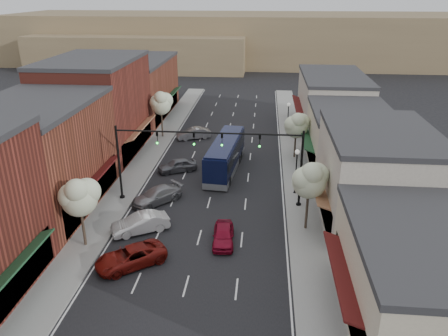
% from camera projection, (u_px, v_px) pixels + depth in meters
% --- Properties ---
extents(ground, '(160.00, 160.00, 0.00)m').
position_uv_depth(ground, '(195.00, 252.00, 32.02)').
color(ground, black).
rests_on(ground, ground).
extents(sidewalk_left, '(2.80, 73.00, 0.15)m').
position_uv_depth(sidewalk_left, '(147.00, 157.00, 49.74)').
color(sidewalk_left, gray).
rests_on(sidewalk_left, ground).
extents(sidewalk_right, '(2.80, 73.00, 0.15)m').
position_uv_depth(sidewalk_right, '(296.00, 162.00, 48.30)').
color(sidewalk_right, gray).
rests_on(sidewalk_right, ground).
extents(curb_left, '(0.25, 73.00, 0.17)m').
position_uv_depth(curb_left, '(159.00, 158.00, 49.62)').
color(curb_left, gray).
rests_on(curb_left, ground).
extents(curb_right, '(0.25, 73.00, 0.17)m').
position_uv_depth(curb_right, '(283.00, 162.00, 48.42)').
color(curb_right, gray).
rests_on(curb_right, ground).
extents(bldg_left_midnear, '(10.14, 14.10, 9.40)m').
position_uv_depth(bldg_left_midnear, '(39.00, 157.00, 36.99)').
color(bldg_left_midnear, brown).
rests_on(bldg_left_midnear, ground).
extents(bldg_left_midfar, '(10.14, 14.10, 10.90)m').
position_uv_depth(bldg_left_midfar, '(97.00, 107.00, 49.59)').
color(bldg_left_midfar, maroon).
rests_on(bldg_left_midfar, ground).
extents(bldg_left_far, '(10.14, 18.10, 8.40)m').
position_uv_depth(bldg_left_far, '(137.00, 88.00, 64.79)').
color(bldg_left_far, brown).
rests_on(bldg_left_far, ground).
extents(bldg_right_near, '(9.14, 12.10, 5.90)m').
position_uv_depth(bldg_right_near, '(421.00, 280.00, 24.21)').
color(bldg_right_near, beige).
rests_on(bldg_right_near, ground).
extents(bldg_right_midnear, '(9.14, 12.10, 7.90)m').
position_uv_depth(bldg_right_midnear, '(375.00, 177.00, 34.88)').
color(bldg_right_midnear, '#BBB1A0').
rests_on(bldg_right_midnear, ground).
extents(bldg_right_midfar, '(9.14, 12.10, 6.40)m').
position_uv_depth(bldg_right_midfar, '(348.00, 139.00, 46.21)').
color(bldg_right_midfar, beige).
rests_on(bldg_right_midfar, ground).
extents(bldg_right_far, '(9.14, 16.10, 7.40)m').
position_uv_depth(bldg_right_far, '(331.00, 102.00, 58.91)').
color(bldg_right_far, '#BBB1A0').
rests_on(bldg_right_far, ground).
extents(hill_far, '(120.00, 30.00, 12.00)m').
position_uv_depth(hill_far, '(248.00, 38.00, 112.58)').
color(hill_far, '#7A6647').
rests_on(hill_far, ground).
extents(hill_near, '(50.00, 20.00, 8.00)m').
position_uv_depth(hill_near, '(142.00, 51.00, 104.43)').
color(hill_near, '#7A6647').
rests_on(hill_near, ground).
extents(signal_mast_right, '(8.22, 0.46, 7.00)m').
position_uv_depth(signal_mast_right, '(274.00, 157.00, 37.14)').
color(signal_mast_right, black).
rests_on(signal_mast_right, ground).
extents(signal_mast_left, '(8.22, 0.46, 7.00)m').
position_uv_depth(signal_mast_left, '(144.00, 153.00, 38.10)').
color(signal_mast_left, black).
rests_on(signal_mast_left, ground).
extents(tree_right_near, '(2.85, 2.65, 5.95)m').
position_uv_depth(tree_right_near, '(310.00, 179.00, 33.24)').
color(tree_right_near, '#47382B').
rests_on(tree_right_near, ground).
extents(tree_right_far, '(2.85, 2.65, 5.43)m').
position_uv_depth(tree_right_far, '(297.00, 125.00, 48.14)').
color(tree_right_far, '#47382B').
rests_on(tree_right_far, ground).
extents(tree_left_near, '(2.85, 2.65, 5.69)m').
position_uv_depth(tree_left_near, '(79.00, 196.00, 31.07)').
color(tree_left_near, '#47382B').
rests_on(tree_left_near, ground).
extents(tree_left_far, '(2.85, 2.65, 6.13)m').
position_uv_depth(tree_left_far, '(161.00, 103.00, 54.85)').
color(tree_left_far, '#47382B').
rests_on(tree_left_far, ground).
extents(lamp_post_near, '(0.44, 0.44, 4.44)m').
position_uv_depth(lamp_post_near, '(296.00, 164.00, 39.87)').
color(lamp_post_near, black).
rests_on(lamp_post_near, ground).
extents(lamp_post_far, '(0.44, 0.44, 4.44)m').
position_uv_depth(lamp_post_far, '(288.00, 114.00, 55.98)').
color(lamp_post_far, black).
rests_on(lamp_post_far, ground).
extents(coach_bus, '(3.45, 11.21, 3.38)m').
position_uv_depth(coach_bus, '(225.00, 155.00, 45.69)').
color(coach_bus, black).
rests_on(coach_bus, ground).
extents(red_hatchback, '(1.80, 4.01, 1.34)m').
position_uv_depth(red_hatchback, '(223.00, 235.00, 32.94)').
color(red_hatchback, maroon).
rests_on(red_hatchback, ground).
extents(parked_car_a, '(5.29, 4.81, 1.37)m').
position_uv_depth(parked_car_a, '(131.00, 257.00, 30.22)').
color(parked_car_a, maroon).
rests_on(parked_car_a, ground).
extents(parked_car_b, '(4.71, 3.60, 1.49)m').
position_uv_depth(parked_car_b, '(140.00, 223.00, 34.39)').
color(parked_car_b, silver).
rests_on(parked_car_b, ground).
extents(parked_car_c, '(4.71, 4.90, 1.40)m').
position_uv_depth(parked_car_c, '(157.00, 196.00, 39.12)').
color(parked_car_c, gray).
rests_on(parked_car_c, ground).
extents(parked_car_d, '(4.39, 3.30, 1.39)m').
position_uv_depth(parked_car_d, '(177.00, 165.00, 45.80)').
color(parked_car_d, slate).
rests_on(parked_car_d, ground).
extents(parked_car_e, '(4.54, 3.08, 1.42)m').
position_uv_depth(parked_car_e, '(194.00, 133.00, 55.84)').
color(parked_car_e, '#96969B').
rests_on(parked_car_e, ground).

